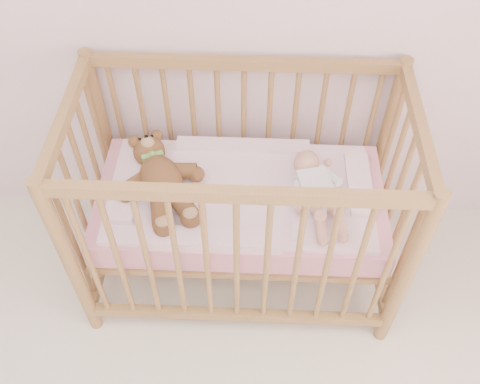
# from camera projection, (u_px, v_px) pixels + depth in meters

# --- Properties ---
(crib) EXTENTS (1.36, 0.76, 1.00)m
(crib) POSITION_uv_depth(u_px,v_px,m) (240.00, 201.00, 2.30)
(crib) COLOR olive
(crib) RESTS_ON floor
(mattress) EXTENTS (1.22, 0.62, 0.13)m
(mattress) POSITION_uv_depth(u_px,v_px,m) (240.00, 203.00, 2.31)
(mattress) COLOR pink
(mattress) RESTS_ON crib
(blanket) EXTENTS (1.10, 0.58, 0.06)m
(blanket) POSITION_uv_depth(u_px,v_px,m) (241.00, 192.00, 2.25)
(blanket) COLOR #F1A6BD
(blanket) RESTS_ON mattress
(baby) EXTENTS (0.34, 0.53, 0.12)m
(baby) POSITION_uv_depth(u_px,v_px,m) (316.00, 186.00, 2.17)
(baby) COLOR white
(baby) RESTS_ON blanket
(teddy_bear) EXTENTS (0.57, 0.65, 0.15)m
(teddy_bear) POSITION_uv_depth(u_px,v_px,m) (161.00, 180.00, 2.18)
(teddy_bear) COLOR brown
(teddy_bear) RESTS_ON blanket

